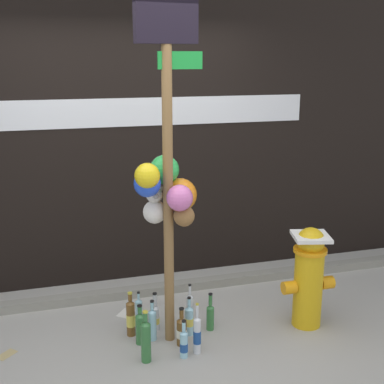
{
  "coord_description": "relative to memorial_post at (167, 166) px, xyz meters",
  "views": [
    {
      "loc": [
        -0.7,
        -3.32,
        2.15
      ],
      "look_at": [
        0.34,
        0.23,
        1.18
      ],
      "focal_mm": 48.48,
      "sensor_mm": 36.0,
      "label": 1
    }
  ],
  "objects": [
    {
      "name": "ground_plane",
      "position": [
        -0.15,
        -0.25,
        -1.39
      ],
      "size": [
        14.0,
        14.0,
        0.0
      ],
      "primitive_type": "plane",
      "color": "#9E9B93"
    },
    {
      "name": "building_wall",
      "position": [
        -0.16,
        1.32,
        0.49
      ],
      "size": [
        10.0,
        0.21,
        3.76
      ],
      "color": "black",
      "rests_on": "ground_plane"
    },
    {
      "name": "curb_strip",
      "position": [
        -0.15,
        0.81,
        -1.35
      ],
      "size": [
        8.0,
        0.12,
        0.08
      ],
      "primitive_type": "cube",
      "color": "gray",
      "rests_on": "ground_plane"
    },
    {
      "name": "memorial_post",
      "position": [
        0.0,
        0.0,
        0.0
      ],
      "size": [
        0.51,
        0.43,
        2.6
      ],
      "color": "olive",
      "rests_on": "ground_plane"
    },
    {
      "name": "fire_hydrant",
      "position": [
        1.14,
        -0.11,
        -0.95
      ],
      "size": [
        0.45,
        0.34,
        0.84
      ],
      "color": "gold",
      "rests_on": "ground_plane"
    },
    {
      "name": "bottle_0",
      "position": [
        0.35,
        0.03,
        -1.26
      ],
      "size": [
        0.06,
        0.06,
        0.32
      ],
      "color": "#337038",
      "rests_on": "ground_plane"
    },
    {
      "name": "bottle_1",
      "position": [
        0.15,
        -0.27,
        -1.24
      ],
      "size": [
        0.06,
        0.06,
        0.4
      ],
      "color": "silver",
      "rests_on": "ground_plane"
    },
    {
      "name": "bottle_2",
      "position": [
        0.04,
        -0.3,
        -1.28
      ],
      "size": [
        0.06,
        0.06,
        0.3
      ],
      "color": "#93CCE0",
      "rests_on": "ground_plane"
    },
    {
      "name": "bottle_3",
      "position": [
        -0.13,
        0.01,
        -1.25
      ],
      "size": [
        0.06,
        0.06,
        0.33
      ],
      "color": "#93CCE0",
      "rests_on": "ground_plane"
    },
    {
      "name": "bottle_4",
      "position": [
        -0.28,
        0.12,
        -1.24
      ],
      "size": [
        0.07,
        0.07,
        0.37
      ],
      "color": "brown",
      "rests_on": "ground_plane"
    },
    {
      "name": "bottle_5",
      "position": [
        0.21,
        0.14,
        -1.24
      ],
      "size": [
        0.06,
        0.06,
        0.37
      ],
      "color": "silver",
      "rests_on": "ground_plane"
    },
    {
      "name": "bottle_6",
      "position": [
        -0.24,
        -0.02,
        -1.25
      ],
      "size": [
        0.07,
        0.07,
        0.32
      ],
      "color": "#337038",
      "rests_on": "ground_plane"
    },
    {
      "name": "bottle_7",
      "position": [
        0.16,
        0.0,
        -1.26
      ],
      "size": [
        0.07,
        0.07,
        0.32
      ],
      "color": "#93CCE0",
      "rests_on": "ground_plane"
    },
    {
      "name": "bottle_8",
      "position": [
        -0.08,
        0.15,
        -1.27
      ],
      "size": [
        0.07,
        0.07,
        0.32
      ],
      "color": "silver",
      "rests_on": "ground_plane"
    },
    {
      "name": "bottle_9",
      "position": [
        0.07,
        -0.13,
        -1.27
      ],
      "size": [
        0.08,
        0.08,
        0.31
      ],
      "color": "brown",
      "rests_on": "ground_plane"
    },
    {
      "name": "bottle_10",
      "position": [
        -0.24,
        -0.27,
        -1.22
      ],
      "size": [
        0.07,
        0.07,
        0.4
      ],
      "color": "#337038",
      "rests_on": "ground_plane"
    },
    {
      "name": "bottle_11",
      "position": [
        -0.19,
        0.26,
        -1.27
      ],
      "size": [
        0.06,
        0.06,
        0.3
      ],
      "color": "#93CCE0",
      "rests_on": "ground_plane"
    },
    {
      "name": "litter_0",
      "position": [
        -0.27,
        0.49,
        -1.39
      ],
      "size": [
        0.18,
        0.19,
        0.01
      ],
      "primitive_type": "cube",
      "rotation": [
        0.0,
        0.0,
        0.9
      ],
      "color": "silver",
      "rests_on": "ground_plane"
    },
    {
      "name": "litter_1",
      "position": [
        -1.22,
        0.1,
        -1.39
      ],
      "size": [
        0.16,
        0.16,
        0.01
      ],
      "primitive_type": "cube",
      "rotation": [
        0.0,
        0.0,
        0.79
      ],
      "color": "tan",
      "rests_on": "ground_plane"
    }
  ]
}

